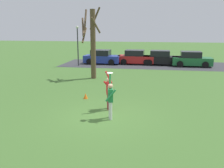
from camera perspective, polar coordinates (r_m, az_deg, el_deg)
name	(u,v)px	position (r m, az deg, el deg)	size (l,w,h in m)	color
ground_plane	(104,116)	(11.40, -1.86, -7.66)	(120.00, 120.00, 0.00)	#426B2D
person_catcher	(110,98)	(10.78, -0.40, -3.38)	(0.49, 0.58, 2.08)	silver
person_defender	(108,91)	(12.02, -0.85, -1.62)	(0.53, 0.62, 2.04)	maroon
frisbee_disc	(110,73)	(10.73, -0.49, 2.65)	(0.28, 0.28, 0.02)	white
parked_car_blue	(102,57)	(27.67, -2.44, 6.38)	(4.17, 2.17, 1.59)	#233893
parked_car_red	(136,58)	(27.58, 5.67, 6.31)	(4.17, 2.17, 1.59)	red
parked_car_black	(161,58)	(27.43, 11.60, 6.06)	(4.17, 2.17, 1.59)	black
parked_car_green	(192,59)	(27.19, 18.48, 5.58)	(4.17, 2.17, 1.59)	#1E6633
parking_strip	(148,65)	(27.24, 8.56, 4.60)	(19.29, 6.40, 0.01)	#38383D
bare_tree_tall	(92,41)	(19.38, -4.74, 10.12)	(1.69, 1.73, 5.67)	brown
lamppost_by_lot	(78,42)	(26.21, -8.20, 9.95)	(0.28, 0.28, 4.26)	#2D2D33
field_cone_orange	(86,96)	(14.13, -6.33, -2.86)	(0.26, 0.26, 0.32)	orange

